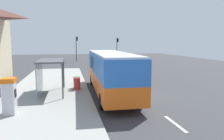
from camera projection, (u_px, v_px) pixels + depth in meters
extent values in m
cube|color=#38383A|center=(105.00, 72.00, 30.14)|extent=(56.00, 92.00, 0.04)
cube|color=#999993|center=(49.00, 92.00, 17.22)|extent=(6.20, 30.00, 0.18)
cube|color=silver|center=(175.00, 124.00, 10.72)|extent=(0.16, 2.20, 0.01)
cube|color=silver|center=(142.00, 98.00, 15.59)|extent=(0.16, 2.20, 0.01)
cube|color=silver|center=(124.00, 85.00, 20.46)|extent=(0.16, 2.20, 0.01)
cube|color=silver|center=(114.00, 77.00, 25.32)|extent=(0.16, 2.20, 0.01)
cube|color=silver|center=(106.00, 71.00, 30.19)|extent=(0.16, 2.20, 0.01)
cube|color=silver|center=(101.00, 67.00, 35.05)|extent=(0.16, 2.20, 0.01)
cube|color=silver|center=(97.00, 64.00, 39.92)|extent=(0.16, 2.20, 0.01)
cube|color=silver|center=(94.00, 62.00, 44.78)|extent=(0.16, 2.20, 0.01)
cube|color=orange|center=(111.00, 81.00, 16.70)|extent=(2.79, 11.06, 1.15)
cube|color=blue|center=(111.00, 64.00, 16.54)|extent=(2.79, 11.06, 1.45)
cube|color=silver|center=(111.00, 53.00, 16.44)|extent=(2.66, 10.84, 0.12)
cube|color=black|center=(102.00, 59.00, 21.88)|extent=(2.30, 0.18, 1.22)
cube|color=black|center=(95.00, 66.00, 15.86)|extent=(0.31, 8.58, 1.10)
cylinder|color=black|center=(92.00, 80.00, 20.40)|extent=(0.31, 1.01, 1.00)
cylinder|color=black|center=(116.00, 79.00, 20.78)|extent=(0.31, 1.01, 1.00)
cylinder|color=black|center=(102.00, 101.00, 12.97)|extent=(0.31, 1.01, 1.00)
cylinder|color=black|center=(139.00, 100.00, 13.35)|extent=(0.31, 1.01, 1.00)
cube|color=black|center=(111.00, 58.00, 36.89)|extent=(2.13, 5.25, 1.96)
cube|color=black|center=(111.00, 56.00, 36.85)|extent=(2.12, 3.17, 0.44)
cylinder|color=black|center=(119.00, 65.00, 35.21)|extent=(0.24, 0.69, 0.68)
cylinder|color=black|center=(108.00, 65.00, 34.90)|extent=(0.24, 0.69, 0.68)
cylinder|color=black|center=(114.00, 63.00, 39.12)|extent=(0.24, 0.69, 0.68)
cylinder|color=black|center=(104.00, 63.00, 38.81)|extent=(0.24, 0.69, 0.68)
cube|color=navy|center=(101.00, 57.00, 49.11)|extent=(1.99, 4.47, 0.60)
cube|color=black|center=(101.00, 55.00, 48.84)|extent=(1.69, 2.44, 0.60)
cylinder|color=black|center=(96.00, 58.00, 50.40)|extent=(0.23, 0.65, 0.64)
cylinder|color=black|center=(103.00, 58.00, 50.78)|extent=(0.23, 0.65, 0.64)
cylinder|color=black|center=(99.00, 59.00, 47.50)|extent=(0.23, 0.65, 0.64)
cylinder|color=black|center=(106.00, 59.00, 47.89)|extent=(0.23, 0.65, 0.64)
cube|color=#B7B7BC|center=(97.00, 55.00, 56.72)|extent=(1.93, 4.45, 0.60)
cube|color=black|center=(97.00, 53.00, 56.45)|extent=(1.65, 2.42, 0.60)
cylinder|color=black|center=(93.00, 56.00, 58.03)|extent=(0.22, 0.65, 0.64)
cylinder|color=black|center=(99.00, 56.00, 58.39)|extent=(0.22, 0.65, 0.64)
cylinder|color=black|center=(94.00, 57.00, 55.13)|extent=(0.22, 0.65, 0.64)
cylinder|color=black|center=(101.00, 57.00, 55.49)|extent=(0.22, 0.65, 0.64)
cube|color=silver|center=(9.00, 98.00, 11.57)|extent=(0.60, 0.70, 1.70)
cube|color=orange|center=(8.00, 80.00, 11.45)|extent=(0.66, 0.76, 0.24)
cube|color=black|center=(15.00, 93.00, 11.60)|extent=(0.03, 0.36, 0.44)
cylinder|color=red|center=(77.00, 84.00, 17.69)|extent=(0.52, 0.52, 0.95)
cylinder|color=green|center=(77.00, 82.00, 18.37)|extent=(0.52, 0.52, 0.95)
cylinder|color=#2D2D2D|center=(117.00, 49.00, 46.99)|extent=(0.14, 0.14, 4.94)
cube|color=black|center=(118.00, 40.00, 46.78)|extent=(0.24, 0.28, 0.84)
sphere|color=#360606|center=(118.00, 39.00, 46.77)|extent=(0.16, 0.16, 0.16)
sphere|color=#F2B20C|center=(118.00, 40.00, 46.80)|extent=(0.16, 0.16, 0.16)
sphere|color=black|center=(118.00, 41.00, 46.84)|extent=(0.16, 0.16, 0.16)
cylinder|color=#2D2D2D|center=(76.00, 49.00, 46.09)|extent=(0.14, 0.14, 5.20)
cube|color=black|center=(77.00, 39.00, 45.87)|extent=(0.24, 0.28, 0.84)
sphere|color=red|center=(78.00, 38.00, 45.85)|extent=(0.16, 0.16, 0.16)
sphere|color=#3C2C03|center=(78.00, 39.00, 45.89)|extent=(0.16, 0.16, 0.16)
sphere|color=black|center=(78.00, 40.00, 45.92)|extent=(0.16, 0.16, 0.16)
cube|color=#4C4C51|center=(51.00, 61.00, 16.22)|extent=(1.80, 4.00, 0.10)
cube|color=#8CA5B2|center=(40.00, 77.00, 16.21)|extent=(0.06, 3.80, 2.30)
cylinder|color=#4C4C51|center=(63.00, 81.00, 14.69)|extent=(0.10, 0.10, 2.44)
cylinder|color=#4C4C51|center=(64.00, 73.00, 18.39)|extent=(0.10, 0.10, 2.44)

